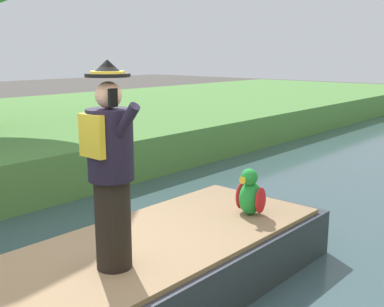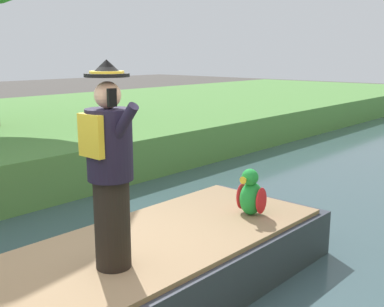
{
  "view_description": "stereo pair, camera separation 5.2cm",
  "coord_description": "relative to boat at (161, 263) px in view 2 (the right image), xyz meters",
  "views": [
    {
      "loc": [
        3.31,
        -2.55,
        2.61
      ],
      "look_at": [
        0.25,
        0.98,
        1.61
      ],
      "focal_mm": 43.96,
      "sensor_mm": 36.0,
      "label": 1
    },
    {
      "loc": [
        3.35,
        -2.51,
        2.61
      ],
      "look_at": [
        0.25,
        0.98,
        1.61
      ],
      "focal_mm": 43.96,
      "sensor_mm": 36.0,
      "label": 2
    }
  ],
  "objects": [
    {
      "name": "boat",
      "position": [
        0.0,
        0.0,
        0.0
      ],
      "size": [
        1.85,
        4.22,
        0.61
      ],
      "color": "#333842",
      "rests_on": "canal_water"
    },
    {
      "name": "person_pirate",
      "position": [
        0.19,
        -0.8,
        1.23
      ],
      "size": [
        0.61,
        0.42,
        1.85
      ],
      "rotation": [
        0.0,
        0.0,
        -0.29
      ],
      "color": "black",
      "rests_on": "boat"
    },
    {
      "name": "parrot_plush",
      "position": [
        0.31,
        1.2,
        0.55
      ],
      "size": [
        0.36,
        0.35,
        0.57
      ],
      "color": "green",
      "rests_on": "boat"
    }
  ]
}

